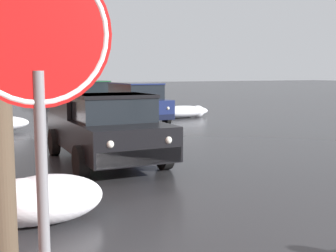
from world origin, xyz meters
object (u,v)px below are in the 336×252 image
object	(u,v)px
suv_darkblue_parked_kerbside_close	(135,101)
stop_sign_at_corner	(39,84)
suv_silver_queued_behind_truck	(45,88)
pickup_truck_black_approaching_near_lane	(106,128)
suv_green_parked_kerbside_mid	(91,95)
suv_grey_parked_far_down_block	(64,91)

from	to	relation	value
suv_darkblue_parked_kerbside_close	stop_sign_at_corner	size ratio (longest dim) A/B	1.69
suv_silver_queued_behind_truck	stop_sign_at_corner	xyz separation A→B (m)	(-7.42, -35.40, 1.21)
pickup_truck_black_approaching_near_lane	suv_silver_queued_behind_truck	xyz separation A→B (m)	(4.25, 27.36, 0.11)
suv_darkblue_parked_kerbside_close	suv_green_parked_kerbside_mid	bearing A→B (deg)	89.33
suv_green_parked_kerbside_mid	stop_sign_at_corner	size ratio (longest dim) A/B	1.66
pickup_truck_black_approaching_near_lane	suv_grey_parked_far_down_block	size ratio (longest dim) A/B	1.08
suv_darkblue_parked_kerbside_close	stop_sign_at_corner	distance (m)	17.39
pickup_truck_black_approaching_near_lane	suv_darkblue_parked_kerbside_close	world-z (taller)	suv_darkblue_parked_kerbside_close
suv_green_parked_kerbside_mid	suv_grey_parked_far_down_block	size ratio (longest dim) A/B	1.00
stop_sign_at_corner	suv_darkblue_parked_kerbside_close	bearing A→B (deg)	65.14
pickup_truck_black_approaching_near_lane	suv_darkblue_parked_kerbside_close	distance (m)	8.73
stop_sign_at_corner	pickup_truck_black_approaching_near_lane	bearing A→B (deg)	68.49
suv_silver_queued_behind_truck	suv_grey_parked_far_down_block	bearing A→B (deg)	-91.26
suv_grey_parked_far_down_block	stop_sign_at_corner	distance (m)	29.50
suv_darkblue_parked_kerbside_close	suv_silver_queued_behind_truck	bearing A→B (deg)	89.64
pickup_truck_black_approaching_near_lane	suv_darkblue_parked_kerbside_close	bearing A→B (deg)	61.83
suv_darkblue_parked_kerbside_close	suv_silver_queued_behind_truck	distance (m)	19.66
pickup_truck_black_approaching_near_lane	suv_green_parked_kerbside_mid	size ratio (longest dim) A/B	1.08
suv_grey_parked_far_down_block	suv_silver_queued_behind_truck	xyz separation A→B (m)	(0.15, 6.84, -0.00)
suv_darkblue_parked_kerbside_close	suv_green_parked_kerbside_mid	xyz separation A→B (m)	(0.08, 6.66, -0.00)
suv_darkblue_parked_kerbside_close	suv_grey_parked_far_down_block	size ratio (longest dim) A/B	1.01
suv_green_parked_kerbside_mid	stop_sign_at_corner	distance (m)	23.62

